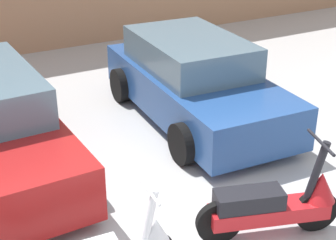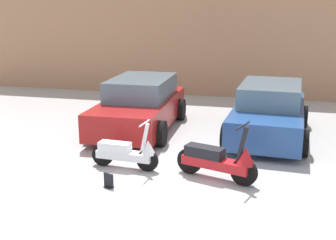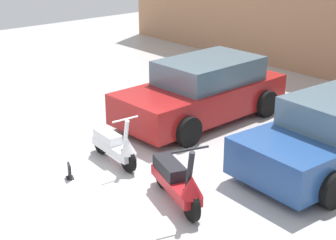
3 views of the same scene
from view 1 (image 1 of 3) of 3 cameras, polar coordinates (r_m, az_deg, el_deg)
scooter_front_right at (r=5.58m, az=11.84°, el=-9.10°), size 1.52×0.76×1.10m
car_rear_center at (r=8.04m, az=2.93°, el=4.33°), size 2.00×3.86×1.28m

